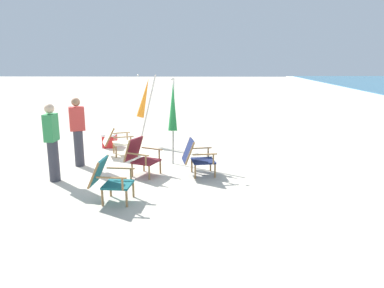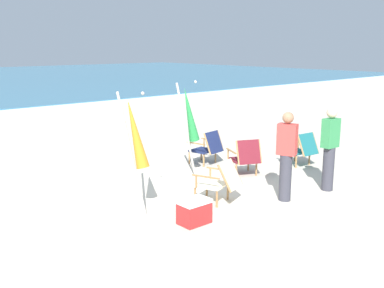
% 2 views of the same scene
% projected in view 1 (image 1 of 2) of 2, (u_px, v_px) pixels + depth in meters
% --- Properties ---
extents(ground_plane, '(80.00, 80.00, 0.00)m').
position_uv_depth(ground_plane, '(147.00, 159.00, 9.58)').
color(ground_plane, beige).
extents(beach_chair_front_right, '(0.80, 0.85, 0.82)m').
position_uv_depth(beach_chair_front_right, '(140.00, 156.00, 8.20)').
color(beach_chair_front_right, maroon).
rests_on(beach_chair_front_right, ground).
extents(beach_chair_far_center, '(0.80, 0.90, 0.79)m').
position_uv_depth(beach_chair_far_center, '(116.00, 140.00, 9.82)').
color(beach_chair_far_center, beige).
rests_on(beach_chair_far_center, ground).
extents(beach_chair_back_left, '(0.64, 0.76, 0.80)m').
position_uv_depth(beach_chair_back_left, '(109.00, 179.00, 6.67)').
color(beach_chair_back_left, '#196066').
rests_on(beach_chair_back_left, ground).
extents(beach_chair_back_right, '(0.68, 0.78, 0.81)m').
position_uv_depth(beach_chair_back_right, '(196.00, 156.00, 8.16)').
color(beach_chair_back_right, '#19234C').
rests_on(beach_chair_back_right, ground).
extents(umbrella_furled_green, '(0.60, 0.22, 2.07)m').
position_uv_depth(umbrella_furled_green, '(173.00, 108.00, 8.99)').
color(umbrella_furled_green, '#B7B2A8').
rests_on(umbrella_furled_green, ground).
extents(umbrella_furled_orange, '(0.37, 0.63, 2.07)m').
position_uv_depth(umbrella_furled_orange, '(145.00, 98.00, 10.96)').
color(umbrella_furled_orange, '#B7B2A8').
rests_on(umbrella_furled_orange, ground).
extents(person_near_chairs, '(0.31, 0.39, 1.63)m').
position_uv_depth(person_near_chairs, '(78.00, 131.00, 8.77)').
color(person_near_chairs, '#383842').
rests_on(person_near_chairs, ground).
extents(person_by_waterline, '(0.35, 0.22, 1.63)m').
position_uv_depth(person_by_waterline, '(52.00, 142.00, 7.69)').
color(person_by_waterline, '#383842').
rests_on(person_by_waterline, ground).
extents(cooler_box, '(0.49, 0.35, 0.40)m').
position_uv_depth(cooler_box, '(110.00, 140.00, 10.83)').
color(cooler_box, red).
rests_on(cooler_box, ground).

